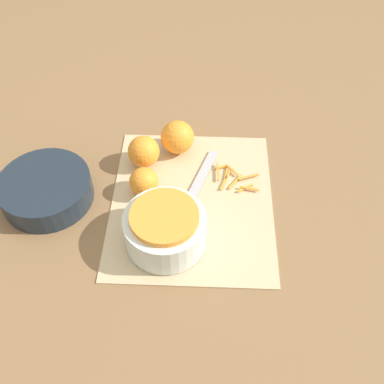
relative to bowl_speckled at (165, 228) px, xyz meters
The scene contains 9 objects.
ground_plane 0.13m from the bowl_speckled, 24.85° to the right, with size 4.00×4.00×0.00m, color olive.
cutting_board 0.13m from the bowl_speckled, 24.85° to the right, with size 0.44×0.37×0.01m.
bowl_speckled is the anchor object (origin of this frame).
bowl_dark 0.31m from the bowl_speckled, 67.65° to the left, with size 0.21×0.21×0.06m.
knife 0.11m from the bowl_speckled, 22.94° to the right, with size 0.26×0.11×0.02m.
orange_left 0.28m from the bowl_speckled, ahead, with size 0.08×0.08×0.08m.
orange_right 0.24m from the bowl_speckled, 17.05° to the left, with size 0.08×0.08×0.08m.
orange_back 0.15m from the bowl_speckled, 23.91° to the left, with size 0.07×0.07×0.07m.
peel_pile 0.24m from the bowl_speckled, 38.94° to the right, with size 0.09×0.11×0.01m.
Camera 1 is at (-0.65, -0.02, 0.81)m, focal length 42.00 mm.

